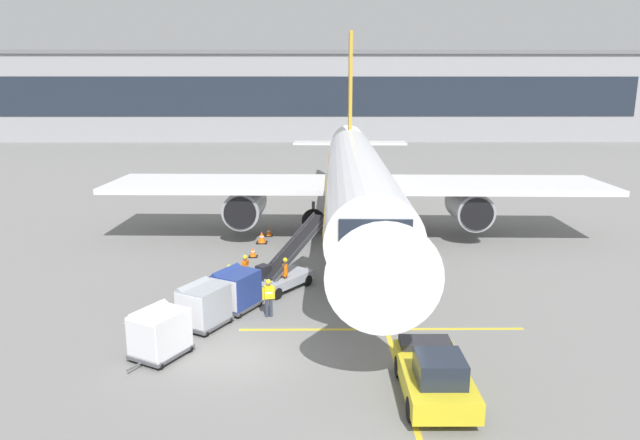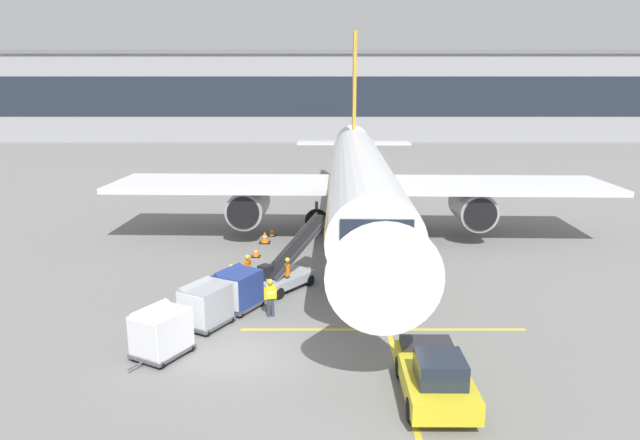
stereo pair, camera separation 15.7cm
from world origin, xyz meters
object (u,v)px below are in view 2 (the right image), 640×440
(belt_loader, at_px, (284,271))
(baggage_cart_second, at_px, (202,304))
(parked_airplane, at_px, (357,178))
(baggage_cart_third, at_px, (158,332))
(ground_crew_wingwalker, at_px, (245,269))
(ground_crew_by_carts, at_px, (285,272))
(ground_crew_by_loader, at_px, (229,279))
(safety_cone_engine_keepout, at_px, (269,232))
(safety_cone_wingtip, at_px, (253,252))
(baggage_cart_lead, at_px, (235,289))
(safety_cone_nose_mark, at_px, (262,237))
(ground_crew_marshaller, at_px, (268,295))
(pushback_tug, at_px, (433,375))

(belt_loader, distance_m, baggage_cart_second, 5.77)
(parked_airplane, bearing_deg, baggage_cart_third, -115.67)
(ground_crew_wingwalker, bearing_deg, ground_crew_by_carts, -13.88)
(ground_crew_by_loader, relative_size, ground_crew_wingwalker, 1.00)
(ground_crew_by_carts, height_order, safety_cone_engine_keepout, ground_crew_by_carts)
(baggage_cart_second, bearing_deg, belt_loader, 56.64)
(parked_airplane, height_order, ground_crew_by_carts, parked_airplane)
(ground_crew_by_carts, height_order, safety_cone_wingtip, ground_crew_by_carts)
(baggage_cart_second, relative_size, safety_cone_engine_keepout, 4.50)
(baggage_cart_second, bearing_deg, baggage_cart_lead, 60.06)
(baggage_cart_second, height_order, safety_cone_engine_keepout, baggage_cart_second)
(parked_airplane, xyz_separation_m, ground_crew_wingwalker, (-6.33, -10.49, -3.03))
(baggage_cart_second, distance_m, safety_cone_engine_keepout, 15.30)
(safety_cone_wingtip, distance_m, safety_cone_nose_mark, 3.16)
(ground_crew_by_loader, xyz_separation_m, safety_cone_nose_mark, (0.60, 10.20, -0.62))
(safety_cone_nose_mark, bearing_deg, baggage_cart_lead, -90.76)
(baggage_cart_second, distance_m, safety_cone_wingtip, 10.33)
(baggage_cart_third, distance_m, safety_cone_nose_mark, 16.36)
(ground_crew_wingwalker, bearing_deg, baggage_cart_second, -104.37)
(baggage_cart_lead, xyz_separation_m, ground_crew_marshaller, (1.58, -0.87, -0.00))
(ground_crew_by_loader, relative_size, safety_cone_engine_keepout, 2.84)
(ground_crew_by_carts, bearing_deg, ground_crew_marshaller, -100.11)
(parked_airplane, relative_size, baggage_cart_third, 15.74)
(ground_crew_marshaller, bearing_deg, ground_crew_by_carts, 79.89)
(belt_loader, relative_size, baggage_cart_third, 1.76)
(safety_cone_engine_keepout, xyz_separation_m, safety_cone_nose_mark, (-0.32, -1.80, 0.08))
(baggage_cart_lead, distance_m, baggage_cart_third, 5.20)
(ground_crew_by_carts, bearing_deg, parked_airplane, 68.68)
(ground_crew_marshaller, distance_m, safety_cone_wingtip, 9.37)
(ground_crew_marshaller, bearing_deg, baggage_cart_third, -134.89)
(baggage_cart_second, bearing_deg, ground_crew_by_carts, 52.77)
(parked_airplane, xyz_separation_m, baggage_cart_second, (-7.56, -15.30, -3.02))
(belt_loader, xyz_separation_m, safety_cone_wingtip, (-2.15, 5.43, -0.62))
(ground_crew_marshaller, bearing_deg, ground_crew_wingwalker, 111.27)
(parked_airplane, distance_m, ground_crew_by_carts, 12.19)
(baggage_cart_second, bearing_deg, ground_crew_marshaller, 21.47)
(belt_loader, distance_m, ground_crew_by_carts, 0.53)
(parked_airplane, height_order, ground_crew_by_loader, parked_airplane)
(pushback_tug, distance_m, ground_crew_by_carts, 11.48)
(parked_airplane, xyz_separation_m, safety_cone_nose_mark, (-6.30, -1.90, -3.64))
(safety_cone_engine_keepout, bearing_deg, baggage_cart_third, -98.56)
(parked_airplane, bearing_deg, baggage_cart_lead, -115.76)
(baggage_cart_lead, relative_size, safety_cone_engine_keepout, 4.50)
(parked_airplane, relative_size, pushback_tug, 9.87)
(ground_crew_marshaller, xyz_separation_m, safety_cone_wingtip, (-1.66, 9.19, -0.71))
(parked_airplane, height_order, baggage_cart_third, parked_airplane)
(belt_loader, height_order, ground_crew_marshaller, belt_loader)
(baggage_cart_second, bearing_deg, ground_crew_by_loader, 78.29)
(pushback_tug, bearing_deg, ground_crew_wingwalker, 124.71)
(safety_cone_wingtip, bearing_deg, ground_crew_marshaller, -79.74)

